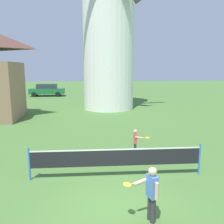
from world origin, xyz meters
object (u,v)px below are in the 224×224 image
windmill (108,17)px  tennis_net (117,158)px  player_far (136,140)px  player_near (151,191)px  parked_car_green (47,90)px

windmill → tennis_net: bearing=-92.5°
player_far → player_near: bearing=-95.5°
player_near → parked_car_green: (-7.23, 26.62, 0.04)m
player_far → parked_car_green: 23.33m
windmill → tennis_net: 15.75m
player_near → player_far: 4.61m
tennis_net → parked_car_green: bearing=105.4°
tennis_net → player_far: bearing=64.5°
windmill → player_far: windmill is taller
player_near → tennis_net: bearing=103.4°
tennis_net → player_far: (1.02, 2.15, -0.07)m
tennis_net → player_near: size_ratio=4.21×
windmill → tennis_net: size_ratio=2.69×
tennis_net → parked_car_green: parked_car_green is taller
player_far → parked_car_green: parked_car_green is taller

